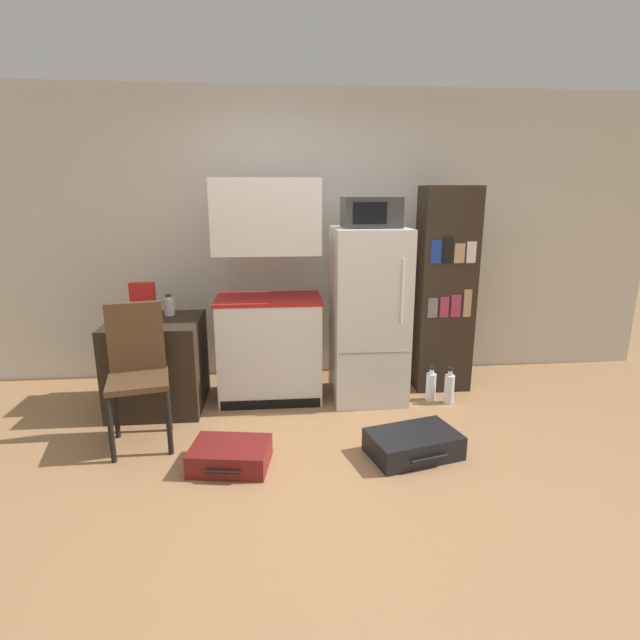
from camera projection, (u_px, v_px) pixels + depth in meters
name	position (u px, v px, depth m)	size (l,w,h in m)	color
ground_plane	(328.00, 479.00, 3.12)	(24.00, 24.00, 0.00)	#A3754C
wall_back	(327.00, 237.00, 4.73)	(6.40, 0.10, 2.65)	beige
side_table	(158.00, 363.00, 4.10)	(0.72, 0.73, 0.74)	#2D2319
kitchen_hutch	(269.00, 302.00, 4.16)	(0.87, 0.53, 1.84)	silver
refrigerator	(368.00, 315.00, 4.22)	(0.61, 0.65, 1.46)	silver
microwave	(371.00, 212.00, 4.00)	(0.46, 0.35, 0.24)	#333333
bookshelf	(445.00, 291.00, 4.39)	(0.48, 0.33, 1.79)	#2D2319
bottle_ketchup_red	(133.00, 320.00, 3.76)	(0.08, 0.08, 0.15)	#AD1914
bottle_milk_white	(169.00, 307.00, 4.14)	(0.09, 0.09, 0.17)	white
bottle_green_tall	(142.00, 299.00, 4.27)	(0.06, 0.06, 0.25)	#1E6028
cereal_box	(143.00, 301.00, 3.98)	(0.19, 0.07, 0.30)	red
chair	(137.00, 362.00, 3.47)	(0.48, 0.48, 1.00)	black
suitcase_large_flat	(230.00, 456.00, 3.24)	(0.55, 0.45, 0.15)	maroon
suitcase_small_flat	(413.00, 444.00, 3.38)	(0.67, 0.52, 0.16)	black
water_bottle_front	(449.00, 388.00, 4.21)	(0.08, 0.08, 0.32)	silver
water_bottle_middle	(431.00, 386.00, 4.27)	(0.08, 0.08, 0.30)	silver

